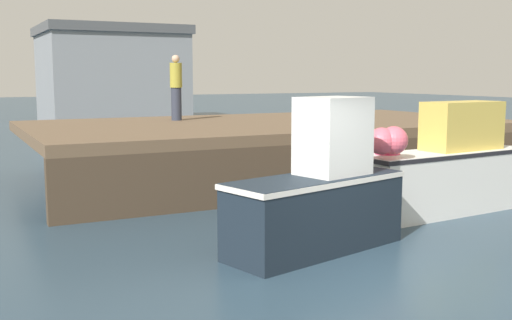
# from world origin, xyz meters

# --- Properties ---
(ground) EXTENTS (120.00, 160.00, 0.10)m
(ground) POSITION_xyz_m (0.00, 0.00, -0.05)
(ground) COLOR #283D4C
(pier) EXTENTS (12.95, 6.85, 1.51)m
(pier) POSITION_xyz_m (2.62, 8.28, 1.26)
(pier) COLOR brown
(pier) RESTS_ON ground
(fishing_boat_near_left) EXTENTS (3.31, 1.82, 2.43)m
(fishing_boat_near_left) POSITION_xyz_m (-0.20, 1.87, 0.87)
(fishing_boat_near_left) COLOR #19232D
(fishing_boat_near_left) RESTS_ON ground
(fishing_boat_near_right) EXTENTS (4.22, 1.47, 2.24)m
(fishing_boat_near_right) POSITION_xyz_m (3.49, 3.02, 0.90)
(fishing_boat_near_right) COLOR silver
(fishing_boat_near_right) RESTS_ON ground
(dockworker) EXTENTS (0.34, 0.34, 1.83)m
(dockworker) POSITION_xyz_m (0.43, 10.35, 2.44)
(dockworker) COLOR #2D3342
(dockworker) RESTS_ON pier
(warehouse) EXTENTS (7.92, 7.27, 5.60)m
(warehouse) POSITION_xyz_m (3.45, 30.42, 2.82)
(warehouse) COLOR gray
(warehouse) RESTS_ON ground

